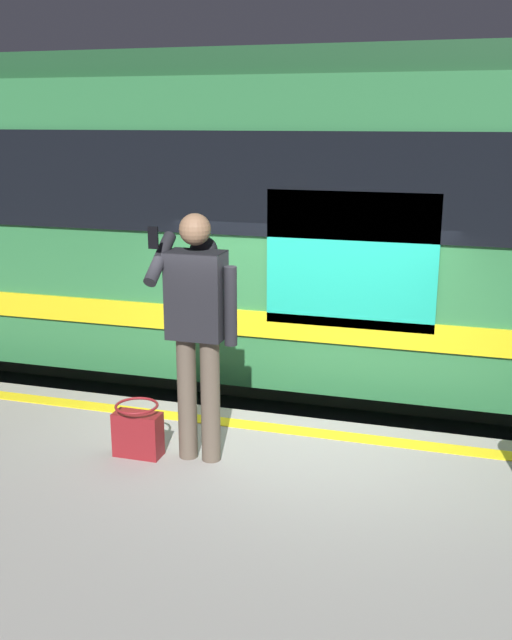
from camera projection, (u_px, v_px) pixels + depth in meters
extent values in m
plane|color=#3D3D3F|center=(291.00, 517.00, 6.47)|extent=(24.18, 24.18, 0.00)
cube|color=gray|center=(212.00, 615.00, 4.45)|extent=(16.12, 4.08, 0.96)
cube|color=yellow|center=(284.00, 429.00, 5.94)|extent=(15.80, 0.16, 0.01)
cube|color=slate|center=(320.00, 450.00, 7.58)|extent=(20.96, 0.08, 0.16)
cube|color=slate|center=(344.00, 401.00, 8.90)|extent=(20.96, 0.08, 0.16)
cube|color=#2D723F|center=(173.00, 215.00, 8.15)|extent=(12.63, 2.75, 2.79)
cube|color=#1B4426|center=(169.00, 71.00, 7.74)|extent=(12.38, 2.53, 0.24)
cube|color=black|center=(113.00, 181.00, 6.73)|extent=(12.00, 0.03, 0.90)
cube|color=yellow|center=(120.00, 313.00, 7.06)|extent=(12.00, 0.03, 0.24)
cube|color=#19A58C|center=(350.00, 261.00, 6.29)|extent=(1.48, 0.02, 1.18)
cylinder|color=brown|center=(210.00, 400.00, 5.30)|extent=(0.14, 0.14, 0.93)
cylinder|color=brown|center=(187.00, 398.00, 5.35)|extent=(0.14, 0.14, 0.93)
cube|color=black|center=(196.00, 295.00, 5.12)|extent=(0.40, 0.24, 0.62)
sphere|color=black|center=(204.00, 250.00, 5.19)|extent=(0.20, 0.20, 0.20)
sphere|color=#997051|center=(195.00, 229.00, 4.99)|extent=(0.22, 0.22, 0.22)
cylinder|color=black|center=(231.00, 306.00, 5.06)|extent=(0.09, 0.09, 0.56)
cylinder|color=black|center=(160.00, 259.00, 5.04)|extent=(0.09, 0.42, 0.33)
cube|color=black|center=(153.00, 238.00, 4.90)|extent=(0.07, 0.02, 0.15)
cube|color=maroon|center=(138.00, 434.00, 5.44)|extent=(0.35, 0.16, 0.33)
torus|color=maroon|center=(137.00, 406.00, 5.38)|extent=(0.32, 0.32, 0.02)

